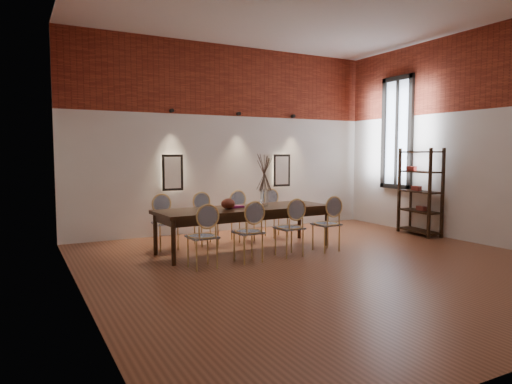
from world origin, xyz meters
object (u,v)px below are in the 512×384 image
chair_far_d (276,214)px  chair_far_a (166,223)px  chair_near_d (326,224)px  shelving_rack (420,192)px  dining_table (245,229)px  chair_near_b (248,232)px  chair_far_b (206,219)px  vase (264,198)px  book (235,207)px  chair_near_c (289,228)px  bowl (228,204)px  chair_near_a (202,237)px  chair_far_c (243,217)px

chair_far_d → chair_far_a: bearing=0.0°
chair_near_d → shelving_rack: shelving_rack is taller
chair_far_d → dining_table: bearing=33.7°
chair_near_b → chair_far_b: same height
vase → book: bearing=173.4°
dining_table → chair_near_c: bearing=-63.5°
bowl → shelving_rack: size_ratio=0.13×
chair_far_a → chair_far_b: size_ratio=1.00×
chair_far_a → vase: (1.60, -0.70, 0.43)m
bowl → chair_near_c: bearing=-41.5°
chair_near_d → chair_far_d: same height
dining_table → chair_far_a: bearing=146.3°
chair_near_b → book: 0.95m
chair_near_a → chair_far_a: size_ratio=1.00×
chair_near_a → chair_near_c: bearing=0.0°
book → shelving_rack: 4.07m
bowl → book: size_ratio=0.92×
chair_far_b → chair_far_d: bearing=-180.0°
chair_near_a → chair_far_b: bearing=63.5°
chair_near_c → chair_far_d: 1.75m
chair_near_a → chair_near_c: same height
chair_far_a → vase: 1.80m
bowl → vase: bearing=6.6°
chair_near_b → chair_far_c: 1.75m
chair_far_a → vase: bearing=153.4°
chair_near_a → chair_near_b: (0.78, 0.04, 0.00)m
chair_far_a → chair_near_b: bearing=116.5°
dining_table → book: book is taller
chair_near_b → chair_far_b: bearing=90.0°
chair_near_a → bowl: (0.77, 0.77, 0.37)m
chair_near_c → chair_far_b: 1.75m
chair_far_b → vase: vase is taller
chair_near_b → chair_near_d: 1.56m
vase → dining_table: bearing=-177.2°
chair_far_d → bowl: size_ratio=3.92×
chair_near_d → bowl: chair_near_d is taller
chair_far_d → chair_near_d: bearing=90.0°
dining_table → shelving_rack: shelving_rack is taller
chair_near_c → vase: vase is taller
chair_near_b → chair_far_d: bearing=45.1°
bowl → chair_far_d: bearing=31.3°
dining_table → chair_far_d: size_ratio=3.32×
chair_far_b → book: (0.28, -0.68, 0.30)m
bowl → shelving_rack: (4.26, -0.27, 0.06)m
chair_near_a → chair_near_d: (2.34, 0.11, 0.00)m
vase → chair_far_d: bearing=48.0°
bowl → shelving_rack: 4.27m
chair_near_c → bowl: (-0.78, 0.69, 0.37)m
chair_near_c → book: (-0.58, 0.84, 0.30)m
chair_far_a → chair_far_d: same height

